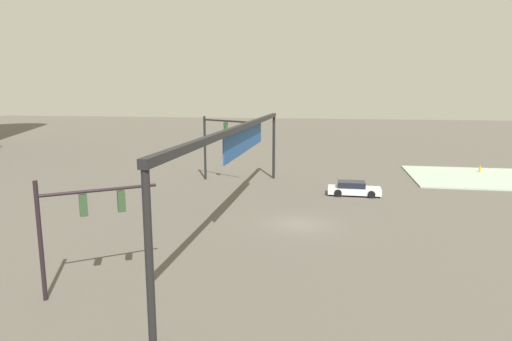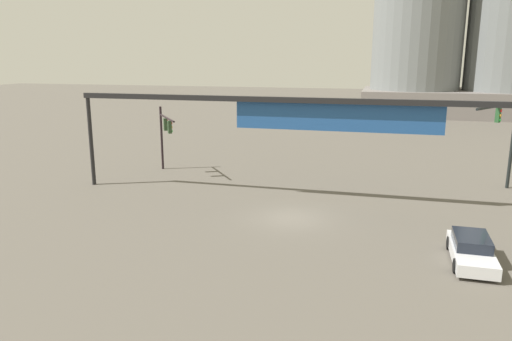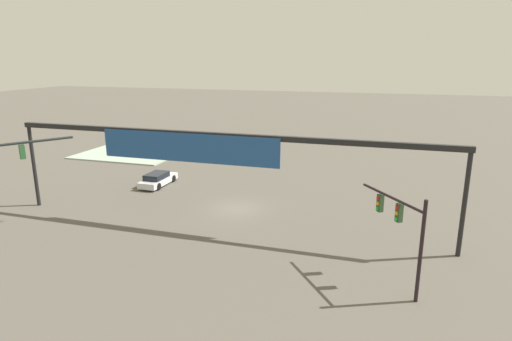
% 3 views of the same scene
% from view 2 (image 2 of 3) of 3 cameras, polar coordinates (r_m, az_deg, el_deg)
% --- Properties ---
extents(ground_plane, '(239.51, 239.51, 0.00)m').
position_cam_2_polar(ground_plane, '(28.65, 4.12, -5.55)').
color(ground_plane, '#59534B').
extents(traffic_signal_near_corner, '(3.11, 4.08, 5.21)m').
position_cam_2_polar(traffic_signal_near_corner, '(39.53, -10.59, 4.75)').
color(traffic_signal_near_corner, black).
rests_on(traffic_signal_near_corner, ground).
extents(traffic_signal_opposite_side, '(3.59, 5.52, 6.41)m').
position_cam_2_polar(traffic_signal_opposite_side, '(37.23, 27.22, 4.35)').
color(traffic_signal_opposite_side, black).
rests_on(traffic_signal_opposite_side, ground).
extents(overhead_sign_gantry, '(31.34, 0.43, 6.69)m').
position_cam_2_polar(overhead_sign_gantry, '(31.04, 6.73, 6.75)').
color(overhead_sign_gantry, black).
rests_on(overhead_sign_gantry, ground).
extents(sedan_car_approaching, '(1.85, 4.47, 1.21)m').
position_cam_2_polar(sedan_car_approaching, '(24.61, 23.88, -8.48)').
color(sedan_car_approaching, silver).
rests_on(sedan_car_approaching, ground).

